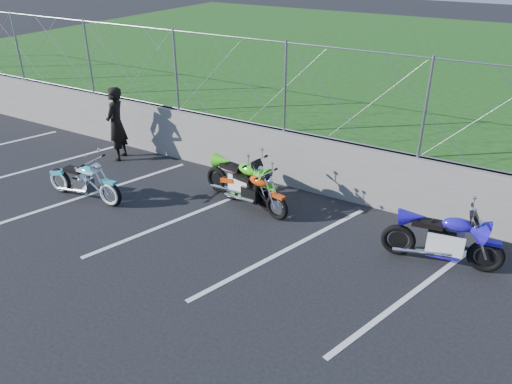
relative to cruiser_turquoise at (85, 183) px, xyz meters
The scene contains 10 objects.
ground 2.46m from the cruiser_turquoise, 13.22° to the right, with size 90.00×90.00×0.00m, color black.
retaining_wall 3.78m from the cruiser_turquoise, 51.31° to the left, with size 30.00×0.22×1.30m, color slate.
grass_field 13.16m from the cruiser_turquoise, 79.67° to the left, with size 30.00×20.00×1.30m, color #184713.
chain_link_fence 4.22m from the cruiser_turquoise, 51.31° to the left, with size 28.00×0.03×2.00m.
parking_lines 3.61m from the cruiser_turquoise, ahead, with size 18.29×4.31×0.01m.
cruiser_turquoise is the anchor object (origin of this frame).
naked_orange 3.73m from the cruiser_turquoise, 23.40° to the left, with size 1.89×0.64×0.95m.
sportbike_green 3.47m from the cruiser_turquoise, 28.78° to the left, with size 2.06×0.73×1.07m.
sportbike_blue 7.46m from the cruiser_turquoise, 11.33° to the left, with size 2.08×0.74×1.08m.
person_standing 2.38m from the cruiser_turquoise, 115.99° to the left, with size 0.70×0.46×1.91m, color black.
Camera 1 is at (5.85, -6.01, 5.19)m, focal length 35.00 mm.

